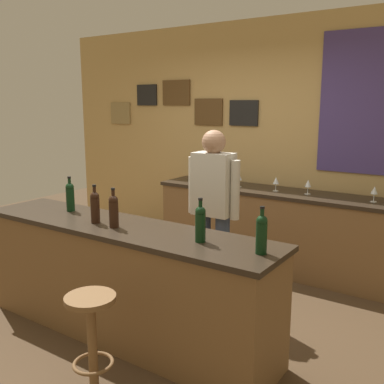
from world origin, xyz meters
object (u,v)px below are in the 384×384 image
(bar_stool, at_px, (92,329))
(wine_bottle_a, at_px, (70,196))
(wine_bottle_b, at_px, (95,206))
(wine_glass_c, at_px, (308,184))
(wine_bottle_d, at_px, (200,222))
(wine_bottle_e, at_px, (262,233))
(wine_glass_b, at_px, (276,181))
(wine_glass_d, at_px, (374,191))
(wine_glass_a, at_px, (239,177))
(bartender, at_px, (213,206))
(wine_bottle_c, at_px, (113,210))

(bar_stool, distance_m, wine_bottle_a, 1.43)
(wine_bottle_b, distance_m, wine_glass_c, 2.32)
(wine_bottle_d, height_order, wine_bottle_e, same)
(bar_stool, xyz_separation_m, wine_glass_b, (0.04, 2.70, 0.55))
(wine_bottle_b, bearing_deg, wine_bottle_a, 161.81)
(wine_bottle_d, relative_size, wine_glass_d, 1.97)
(wine_bottle_a, relative_size, wine_bottle_e, 1.00)
(wine_bottle_e, bearing_deg, wine_glass_d, 83.58)
(wine_glass_a, bearing_deg, wine_glass_d, 1.62)
(wine_glass_b, bearing_deg, wine_bottle_b, -106.48)
(wine_bottle_a, distance_m, wine_bottle_e, 1.87)
(bartender, height_order, wine_glass_c, bartender)
(wine_glass_c, bearing_deg, bar_stool, -98.18)
(wine_glass_c, distance_m, wine_glass_d, 0.66)
(wine_bottle_e, bearing_deg, wine_glass_a, 121.55)
(wine_bottle_c, relative_size, wine_glass_b, 1.97)
(bar_stool, height_order, wine_glass_b, wine_glass_b)
(bartender, relative_size, wine_glass_d, 10.45)
(bartender, xyz_separation_m, wine_glass_a, (-0.35, 1.13, 0.07))
(bartender, distance_m, bar_stool, 1.63)
(wine_bottle_b, bearing_deg, wine_bottle_d, 3.30)
(wine_glass_b, bearing_deg, wine_glass_c, 4.49)
(bar_stool, height_order, wine_bottle_b, wine_bottle_b)
(bar_stool, xyz_separation_m, wine_bottle_e, (0.82, 0.68, 0.60))
(wine_bottle_a, bearing_deg, wine_glass_d, 43.06)
(wine_bottle_d, xyz_separation_m, wine_glass_a, (-0.78, 2.02, -0.05))
(bartender, bearing_deg, wine_bottle_c, -107.72)
(wine_bottle_d, height_order, wine_glass_a, wine_bottle_d)
(wine_bottle_d, relative_size, wine_glass_a, 1.97)
(bartender, height_order, wine_glass_a, bartender)
(wine_glass_a, xyz_separation_m, wine_glass_d, (1.46, 0.04, 0.00))
(wine_glass_d, bearing_deg, wine_glass_c, -179.83)
(bartender, distance_m, wine_glass_b, 1.15)
(wine_bottle_c, relative_size, wine_glass_a, 1.97)
(wine_glass_a, xyz_separation_m, wine_glass_c, (0.80, 0.04, 0.00))
(wine_bottle_d, xyz_separation_m, wine_bottle_e, (0.45, 0.01, 0.00))
(bartender, height_order, wine_glass_b, bartender)
(wine_bottle_b, bearing_deg, wine_glass_c, 65.38)
(wine_glass_a, height_order, wine_glass_d, same)
(wine_bottle_a, bearing_deg, wine_bottle_e, -2.68)
(bar_stool, relative_size, wine_bottle_d, 2.22)
(wine_bottle_d, bearing_deg, wine_bottle_c, -174.65)
(wine_bottle_a, xyz_separation_m, wine_glass_c, (1.43, 1.96, -0.05))
(wine_glass_b, bearing_deg, bartender, -95.11)
(wine_bottle_a, xyz_separation_m, wine_glass_d, (2.10, 1.96, -0.05))
(wine_bottle_b, distance_m, wine_bottle_d, 0.95)
(wine_glass_a, bearing_deg, wine_bottle_b, -94.65)
(bar_stool, relative_size, wine_bottle_a, 2.22)
(bartender, bearing_deg, wine_glass_c, 68.85)
(wine_glass_c, bearing_deg, wine_glass_b, -175.51)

